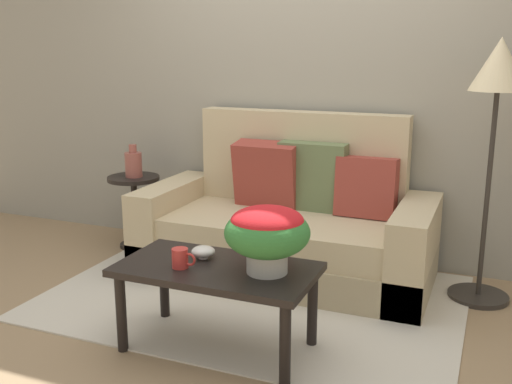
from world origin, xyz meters
TOP-DOWN VIEW (x-y plane):
  - ground_plane at (0.00, 0.00)m, footprint 14.00×14.00m
  - wall_back at (0.00, 1.15)m, footprint 6.40×0.12m
  - area_rug at (0.00, 0.19)m, footprint 2.47×1.70m
  - couch at (0.05, 0.69)m, footprint 1.92×0.88m
  - coffee_table at (0.07, -0.45)m, footprint 0.99×0.53m
  - side_table at (-1.21, 0.75)m, footprint 0.39×0.39m
  - floor_lamp at (1.28, 0.71)m, footprint 0.36×0.36m
  - potted_plant at (0.33, -0.44)m, footprint 0.41×0.41m
  - coffee_mug at (-0.08, -0.54)m, footprint 0.13×0.08m
  - snack_bowl at (-0.04, -0.38)m, footprint 0.12×0.12m
  - table_vase at (-1.20, 0.74)m, footprint 0.13×0.13m

SIDE VIEW (x-z plane):
  - ground_plane at x=0.00m, z-range 0.00..0.00m
  - area_rug at x=0.00m, z-range 0.00..0.01m
  - couch at x=0.05m, z-range -0.21..0.86m
  - side_table at x=-1.21m, z-range 0.11..0.66m
  - coffee_table at x=0.07m, z-range 0.16..0.61m
  - snack_bowl at x=-0.04m, z-range 0.45..0.51m
  - coffee_mug at x=-0.08m, z-range 0.45..0.54m
  - potted_plant at x=0.33m, z-range 0.49..0.81m
  - table_vase at x=-1.20m, z-range 0.53..0.78m
  - floor_lamp at x=1.28m, z-range 0.46..2.02m
  - wall_back at x=0.00m, z-range 0.00..2.95m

